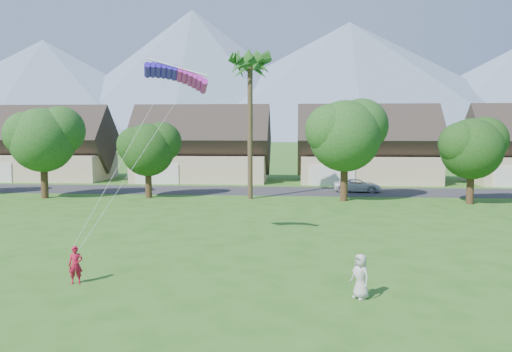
# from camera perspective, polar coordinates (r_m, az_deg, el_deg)

# --- Properties ---
(ground) EXTENTS (500.00, 500.00, 0.00)m
(ground) POSITION_cam_1_polar(r_m,az_deg,el_deg) (15.62, -3.10, -17.69)
(ground) COLOR #2D6019
(ground) RESTS_ON ground
(street) EXTENTS (90.00, 7.00, 0.01)m
(street) POSITION_cam_1_polar(r_m,az_deg,el_deg) (48.65, 2.27, -1.72)
(street) COLOR #2D2D30
(street) RESTS_ON ground
(kite_flyer) EXTENTS (0.62, 0.49, 1.50)m
(kite_flyer) POSITION_cam_1_polar(r_m,az_deg,el_deg) (21.26, -19.93, -9.53)
(kite_flyer) COLOR #A6132D
(kite_flyer) RESTS_ON ground
(watcher) EXTENTS (0.90, 0.95, 1.64)m
(watcher) POSITION_cam_1_polar(r_m,az_deg,el_deg) (18.73, 11.85, -11.15)
(watcher) COLOR #B4B4B0
(watcher) RESTS_ON ground
(parked_car) EXTENTS (4.60, 2.32, 1.25)m
(parked_car) POSITION_cam_1_polar(r_m,az_deg,el_deg) (48.90, 11.51, -1.06)
(parked_car) COLOR silver
(parked_car) RESTS_ON ground
(mountain_ridge) EXTENTS (540.00, 240.00, 70.00)m
(mountain_ridge) POSITION_cam_1_polar(r_m,az_deg,el_deg) (275.31, 6.46, 10.30)
(mountain_ridge) COLOR slate
(mountain_ridge) RESTS_ON ground
(houses_row) EXTENTS (72.75, 8.19, 8.86)m
(houses_row) POSITION_cam_1_polar(r_m,az_deg,el_deg) (57.30, 3.15, 2.83)
(houses_row) COLOR beige
(houses_row) RESTS_ON ground
(tree_row) EXTENTS (62.27, 6.67, 8.45)m
(tree_row) POSITION_cam_1_polar(r_m,az_deg,el_deg) (42.27, 0.41, 3.83)
(tree_row) COLOR #47301C
(tree_row) RESTS_ON ground
(fan_palm) EXTENTS (3.00, 3.00, 13.80)m
(fan_palm) POSITION_cam_1_polar(r_m,az_deg,el_deg) (43.27, -0.69, 13.04)
(fan_palm) COLOR #4C3D26
(fan_palm) RESTS_ON ground
(parafoil_kite) EXTENTS (3.27, 1.26, 0.50)m
(parafoil_kite) POSITION_cam_1_polar(r_m,az_deg,el_deg) (25.64, -8.99, 11.46)
(parafoil_kite) COLOR #3219C0
(parafoil_kite) RESTS_ON ground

